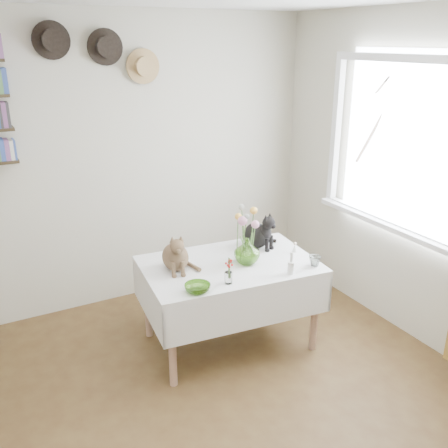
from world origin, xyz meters
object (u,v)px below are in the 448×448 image
tabby_cat (175,250)px  dining_table (229,284)px  black_cat (257,229)px  flower_vase (247,251)px

tabby_cat → dining_table: bearing=0.6°
dining_table → tabby_cat: size_ratio=4.47×
dining_table → black_cat: 0.51m
tabby_cat → black_cat: 0.74m
dining_table → black_cat: (0.35, 0.18, 0.32)m
tabby_cat → black_cat: same height
dining_table → black_cat: bearing=27.4°
dining_table → flower_vase: 0.30m
tabby_cat → flower_vase: 0.54m
dining_table → black_cat: black_cat is taller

